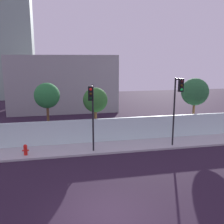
{
  "coord_description": "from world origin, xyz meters",
  "views": [
    {
      "loc": [
        -1.75,
        -9.62,
        6.55
      ],
      "look_at": [
        1.65,
        6.5,
        3.09
      ],
      "focal_mm": 41.7,
      "sensor_mm": 36.0,
      "label": 1
    }
  ],
  "objects_px": {
    "roadside_tree_leftmost": "(47,96)",
    "roadside_tree_midright": "(195,92)",
    "fire_hydrant": "(25,149)",
    "traffic_light_left": "(178,98)",
    "roadside_tree_midleft": "(95,100)",
    "traffic_light_right": "(92,105)"
  },
  "relations": [
    {
      "from": "roadside_tree_leftmost",
      "to": "roadside_tree_midright",
      "type": "relative_size",
      "value": 0.97
    },
    {
      "from": "fire_hydrant",
      "to": "roadside_tree_leftmost",
      "type": "xyz_separation_m",
      "value": [
        1.44,
        3.19,
        3.1
      ]
    },
    {
      "from": "fire_hydrant",
      "to": "roadside_tree_leftmost",
      "type": "distance_m",
      "value": 4.68
    },
    {
      "from": "traffic_light_left",
      "to": "roadside_tree_midright",
      "type": "xyz_separation_m",
      "value": [
        3.44,
        3.75,
        -0.15
      ]
    },
    {
      "from": "fire_hydrant",
      "to": "roadside_tree_midleft",
      "type": "xyz_separation_m",
      "value": [
        5.21,
        3.19,
        2.63
      ]
    },
    {
      "from": "fire_hydrant",
      "to": "roadside_tree_midright",
      "type": "height_order",
      "value": "roadside_tree_midright"
    },
    {
      "from": "roadside_tree_midleft",
      "to": "fire_hydrant",
      "type": "bearing_deg",
      "value": -148.51
    },
    {
      "from": "roadside_tree_leftmost",
      "to": "roadside_tree_midleft",
      "type": "height_order",
      "value": "roadside_tree_leftmost"
    },
    {
      "from": "traffic_light_right",
      "to": "roadside_tree_midleft",
      "type": "distance_m",
      "value": 4.04
    },
    {
      "from": "traffic_light_right",
      "to": "roadside_tree_leftmost",
      "type": "relative_size",
      "value": 1.0
    },
    {
      "from": "traffic_light_left",
      "to": "traffic_light_right",
      "type": "distance_m",
      "value": 6.1
    },
    {
      "from": "roadside_tree_leftmost",
      "to": "roadside_tree_midright",
      "type": "bearing_deg",
      "value": 0.0
    },
    {
      "from": "traffic_light_left",
      "to": "roadside_tree_midleft",
      "type": "height_order",
      "value": "traffic_light_left"
    },
    {
      "from": "roadside_tree_midleft",
      "to": "traffic_light_right",
      "type": "bearing_deg",
      "value": -101.46
    },
    {
      "from": "traffic_light_left",
      "to": "roadside_tree_leftmost",
      "type": "distance_m",
      "value": 9.8
    },
    {
      "from": "traffic_light_left",
      "to": "fire_hydrant",
      "type": "distance_m",
      "value": 11.0
    },
    {
      "from": "traffic_light_right",
      "to": "fire_hydrant",
      "type": "relative_size",
      "value": 6.3
    },
    {
      "from": "fire_hydrant",
      "to": "roadside_tree_midleft",
      "type": "relative_size",
      "value": 0.18
    },
    {
      "from": "traffic_light_left",
      "to": "roadside_tree_midright",
      "type": "distance_m",
      "value": 5.09
    },
    {
      "from": "traffic_light_left",
      "to": "traffic_light_right",
      "type": "xyz_separation_m",
      "value": [
        -6.09,
        -0.19,
        -0.22
      ]
    },
    {
      "from": "traffic_light_left",
      "to": "roadside_tree_midright",
      "type": "height_order",
      "value": "traffic_light_left"
    },
    {
      "from": "traffic_light_right",
      "to": "roadside_tree_leftmost",
      "type": "height_order",
      "value": "traffic_light_right"
    }
  ]
}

